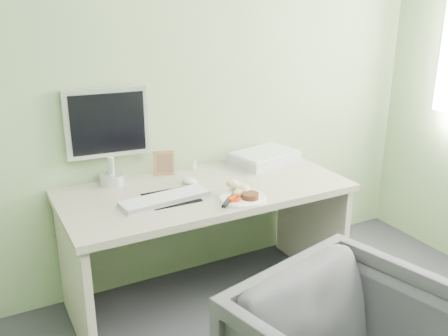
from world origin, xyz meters
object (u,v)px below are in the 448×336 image
desk (206,217)px  scanner (264,158)px  plate (243,198)px  monitor (107,131)px

desk → scanner: bearing=22.2°
desk → scanner: 0.61m
desk → plate: 0.33m
scanner → monitor: size_ratio=0.75×
desk → scanner: scanner is taller
scanner → desk: bearing=-170.8°
plate → monitor: size_ratio=0.46×
plate → scanner: scanner is taller
plate → monitor: (-0.55, 0.56, 0.30)m
scanner → monitor: monitor is taller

